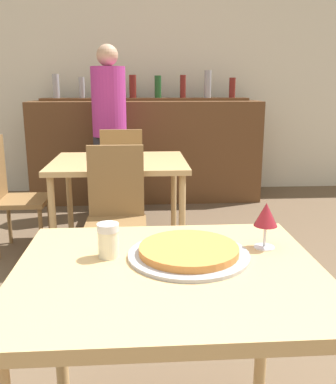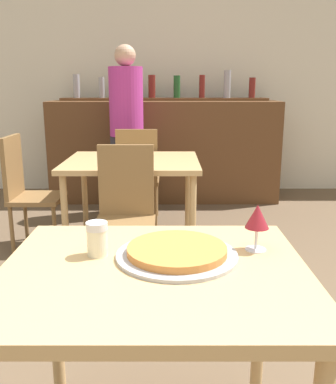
% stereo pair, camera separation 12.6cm
% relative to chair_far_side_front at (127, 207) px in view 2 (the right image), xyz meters
% --- Properties ---
extents(wall_back, '(8.00, 0.05, 2.80)m').
position_rel_chair_far_side_front_xyz_m(wall_back, '(0.24, 2.69, 0.88)').
color(wall_back, silver).
rests_on(wall_back, ground_plane).
extents(dining_table_near, '(0.94, 0.80, 0.78)m').
position_rel_chair_far_side_front_xyz_m(dining_table_near, '(0.24, -1.56, 0.16)').
color(dining_table_near, tan).
rests_on(dining_table_near, ground_plane).
extents(dining_table_far, '(1.06, 0.88, 0.74)m').
position_rel_chair_far_side_front_xyz_m(dining_table_far, '(0.00, 0.61, 0.14)').
color(dining_table_far, tan).
rests_on(dining_table_far, ground_plane).
extents(bar_counter, '(2.60, 0.56, 1.14)m').
position_rel_chair_far_side_front_xyz_m(bar_counter, '(0.24, 2.18, 0.05)').
color(bar_counter, brown).
rests_on(bar_counter, ground_plane).
extents(bar_back_shelf, '(2.39, 0.24, 0.34)m').
position_rel_chair_far_side_front_xyz_m(bar_back_shelf, '(0.26, 2.32, 0.69)').
color(bar_back_shelf, brown).
rests_on(bar_back_shelf, bar_counter).
extents(chair_far_side_front, '(0.40, 0.40, 0.93)m').
position_rel_chair_far_side_front_xyz_m(chair_far_side_front, '(0.00, 0.00, 0.00)').
color(chair_far_side_front, olive).
rests_on(chair_far_side_front, ground_plane).
extents(chair_far_side_back, '(0.40, 0.40, 0.93)m').
position_rel_chair_far_side_front_xyz_m(chair_far_side_back, '(-0.00, 1.21, 0.00)').
color(chair_far_side_back, olive).
rests_on(chair_far_side_back, ground_plane).
extents(chair_far_side_left, '(0.40, 0.40, 0.93)m').
position_rel_chair_far_side_front_xyz_m(chair_far_side_left, '(-0.87, 0.61, 0.00)').
color(chair_far_side_left, olive).
rests_on(chair_far_side_left, ground_plane).
extents(pizza_tray, '(0.39, 0.39, 0.04)m').
position_rel_chair_far_side_front_xyz_m(pizza_tray, '(0.32, -1.47, 0.28)').
color(pizza_tray, '#A3A3A8').
rests_on(pizza_tray, dining_table_near).
extents(cheese_shaker, '(0.07, 0.07, 0.11)m').
position_rel_chair_far_side_front_xyz_m(cheese_shaker, '(0.06, -1.46, 0.32)').
color(cheese_shaker, beige).
rests_on(cheese_shaker, dining_table_near).
extents(person_standing, '(0.34, 0.34, 1.70)m').
position_rel_chair_far_side_front_xyz_m(person_standing, '(-0.13, 1.60, 0.40)').
color(person_standing, '#2D2D38').
rests_on(person_standing, ground_plane).
extents(wine_glass, '(0.08, 0.08, 0.16)m').
position_rel_chair_far_side_front_xyz_m(wine_glass, '(0.58, -1.41, 0.37)').
color(wine_glass, silver).
rests_on(wine_glass, dining_table_near).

